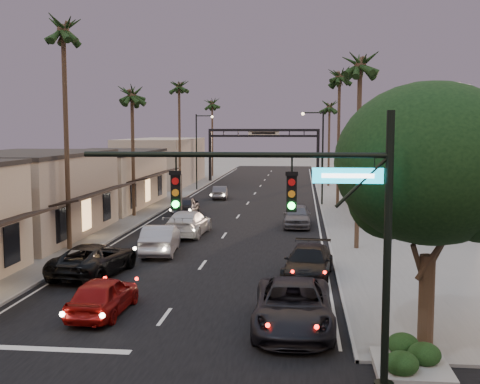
% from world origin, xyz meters
% --- Properties ---
extents(ground, '(200.00, 200.00, 0.00)m').
position_xyz_m(ground, '(0.00, 40.00, 0.00)').
color(ground, slate).
rests_on(ground, ground).
extents(road, '(14.00, 120.00, 0.02)m').
position_xyz_m(road, '(0.00, 45.00, 0.00)').
color(road, black).
rests_on(road, ground).
extents(sidewalk_left, '(5.00, 92.00, 0.12)m').
position_xyz_m(sidewalk_left, '(-9.50, 52.00, 0.06)').
color(sidewalk_left, slate).
rests_on(sidewalk_left, ground).
extents(sidewalk_right, '(5.00, 92.00, 0.12)m').
position_xyz_m(sidewalk_right, '(9.50, 52.00, 0.06)').
color(sidewalk_right, slate).
rests_on(sidewalk_right, ground).
extents(storefront_mid, '(8.00, 14.00, 5.50)m').
position_xyz_m(storefront_mid, '(-13.00, 26.00, 2.75)').
color(storefront_mid, gray).
rests_on(storefront_mid, ground).
extents(storefront_far, '(8.00, 16.00, 5.00)m').
position_xyz_m(storefront_far, '(-13.00, 42.00, 2.50)').
color(storefront_far, '#B9A68D').
rests_on(storefront_far, ground).
extents(storefront_dist, '(8.00, 20.00, 6.00)m').
position_xyz_m(storefront_dist, '(-13.00, 65.00, 3.00)').
color(storefront_dist, gray).
rests_on(storefront_dist, ground).
extents(building_right, '(8.00, 18.00, 5.00)m').
position_xyz_m(building_right, '(14.00, 40.00, 2.50)').
color(building_right, gray).
rests_on(building_right, ground).
extents(traffic_signal, '(8.51, 0.22, 7.80)m').
position_xyz_m(traffic_signal, '(5.69, 4.00, 5.08)').
color(traffic_signal, black).
rests_on(traffic_signal, ground).
extents(corner_tree, '(6.20, 6.20, 8.80)m').
position_xyz_m(corner_tree, '(9.48, 7.45, 5.98)').
color(corner_tree, '#38281C').
rests_on(corner_tree, ground).
extents(planter, '(2.20, 2.60, 0.24)m').
position_xyz_m(planter, '(8.60, 5.50, 0.00)').
color(planter, gray).
rests_on(planter, ground).
extents(arch, '(15.20, 0.40, 7.27)m').
position_xyz_m(arch, '(0.00, 70.00, 5.53)').
color(arch, black).
rests_on(arch, ground).
extents(streetlight_right, '(2.13, 0.30, 9.00)m').
position_xyz_m(streetlight_right, '(6.92, 45.00, 5.33)').
color(streetlight_right, black).
rests_on(streetlight_right, ground).
extents(streetlight_left, '(2.13, 0.30, 9.00)m').
position_xyz_m(streetlight_left, '(-6.92, 58.00, 5.33)').
color(streetlight_left, black).
rests_on(streetlight_left, ground).
extents(palm_lb, '(3.20, 3.20, 15.20)m').
position_xyz_m(palm_lb, '(-8.60, 22.00, 13.39)').
color(palm_lb, '#38281C').
rests_on(palm_lb, ground).
extents(palm_lc, '(3.20, 3.20, 12.20)m').
position_xyz_m(palm_lc, '(-8.60, 36.00, 10.47)').
color(palm_lc, '#38281C').
rests_on(palm_lc, ground).
extents(palm_ld, '(3.20, 3.20, 14.20)m').
position_xyz_m(palm_ld, '(-8.60, 55.00, 12.42)').
color(palm_ld, '#38281C').
rests_on(palm_ld, ground).
extents(palm_ra, '(3.20, 3.20, 13.20)m').
position_xyz_m(palm_ra, '(8.60, 24.00, 11.44)').
color(palm_ra, '#38281C').
rests_on(palm_ra, ground).
extents(palm_rb, '(3.20, 3.20, 14.20)m').
position_xyz_m(palm_rb, '(8.60, 44.00, 12.42)').
color(palm_rb, '#38281C').
rests_on(palm_rb, ground).
extents(palm_rc, '(3.20, 3.20, 12.20)m').
position_xyz_m(palm_rc, '(8.60, 64.00, 10.47)').
color(palm_rc, '#38281C').
rests_on(palm_rc, ground).
extents(palm_far, '(3.20, 3.20, 13.20)m').
position_xyz_m(palm_far, '(-8.30, 78.00, 11.44)').
color(palm_far, '#38281C').
rests_on(palm_far, ground).
extents(oncoming_red, '(1.94, 4.56, 1.54)m').
position_xyz_m(oncoming_red, '(-2.47, 10.09, 0.77)').
color(oncoming_red, maroon).
rests_on(oncoming_red, ground).
extents(oncoming_pickup, '(3.41, 6.11, 1.61)m').
position_xyz_m(oncoming_pickup, '(-5.01, 16.27, 0.81)').
color(oncoming_pickup, black).
rests_on(oncoming_pickup, ground).
extents(oncoming_silver, '(2.32, 5.36, 1.71)m').
position_xyz_m(oncoming_silver, '(-2.95, 21.77, 0.86)').
color(oncoming_silver, gray).
rests_on(oncoming_silver, ground).
extents(oncoming_white, '(2.69, 6.02, 1.71)m').
position_xyz_m(oncoming_white, '(-2.48, 27.89, 0.86)').
color(oncoming_white, '#BCBCBC').
rests_on(oncoming_white, ground).
extents(oncoming_dgrey, '(2.15, 4.90, 1.64)m').
position_xyz_m(oncoming_dgrey, '(-4.49, 37.46, 0.82)').
color(oncoming_dgrey, black).
rests_on(oncoming_dgrey, ground).
extents(oncoming_grey_far, '(1.80, 4.21, 1.35)m').
position_xyz_m(oncoming_grey_far, '(-3.22, 49.42, 0.67)').
color(oncoming_grey_far, '#46454A').
rests_on(oncoming_grey_far, ground).
extents(curbside_near, '(2.94, 6.22, 1.72)m').
position_xyz_m(curbside_near, '(5.01, 9.11, 0.86)').
color(curbside_near, black).
rests_on(curbside_near, ground).
extents(curbside_black, '(2.79, 5.64, 1.58)m').
position_xyz_m(curbside_black, '(5.62, 16.68, 0.79)').
color(curbside_black, black).
rests_on(curbside_black, ground).
extents(curbside_grey, '(1.98, 4.91, 1.67)m').
position_xyz_m(curbside_grey, '(4.94, 32.22, 0.84)').
color(curbside_grey, '#56575C').
rests_on(curbside_grey, ground).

